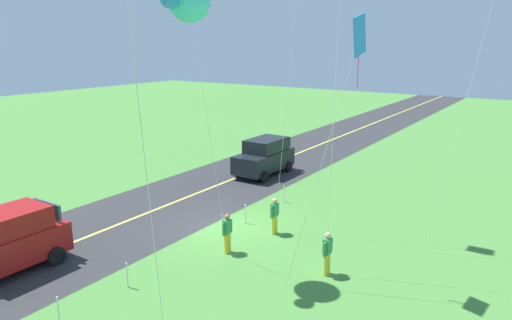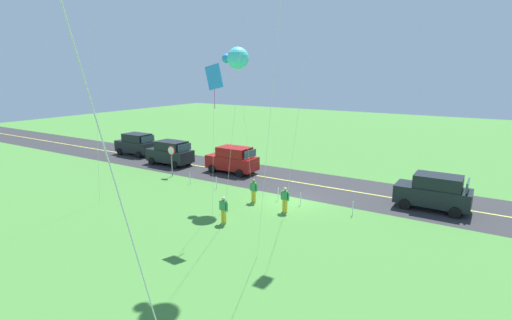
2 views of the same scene
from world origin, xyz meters
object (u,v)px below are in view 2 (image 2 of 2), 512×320
object	(u,v)px
person_adult_near	(224,209)
kite_cyan_top	(214,80)
car_parked_east_far	(136,144)
person_adult_companion	(285,199)
car_parked_east_near	(170,153)
stop_sign	(171,155)
person_child_watcher	(254,190)
car_suv_foreground	(233,159)
car_parked_west_near	(434,192)
kite_yellow_high	(237,58)

from	to	relation	value
person_adult_near	kite_cyan_top	world-z (taller)	kite_cyan_top
car_parked_east_far	person_adult_companion	size ratio (longest dim) A/B	2.75
car_parked_east_near	stop_sign	bearing A→B (deg)	135.93
kite_cyan_top	car_parked_east_near	bearing A→B (deg)	-36.71
car_parked_east_near	person_adult_near	xyz separation A→B (m)	(-12.76, 8.87, -0.29)
car_parked_east_far	person_child_watcher	xyz separation A→B (m)	(-18.36, 6.22, -0.29)
car_suv_foreground	person_adult_companion	size ratio (longest dim) A/B	2.75
car_parked_east_near	person_adult_near	world-z (taller)	car_parked_east_near
car_parked_east_near	car_parked_west_near	size ratio (longest dim) A/B	1.00
car_suv_foreground	car_parked_east_near	world-z (taller)	same
car_parked_east_near	stop_sign	size ratio (longest dim) A/B	1.72
person_adult_near	kite_cyan_top	distance (m)	7.23
person_child_watcher	kite_yellow_high	size ratio (longest dim) A/B	0.16
car_suv_foreground	kite_cyan_top	size ratio (longest dim) A/B	0.49
car_suv_foreground	car_parked_west_near	bearing A→B (deg)	177.37
person_adult_near	person_adult_companion	bearing A→B (deg)	68.21
car_suv_foreground	stop_sign	xyz separation A→B (m)	(3.54, 3.64, 0.65)
stop_sign	kite_yellow_high	world-z (taller)	kite_yellow_high
person_child_watcher	kite_yellow_high	xyz separation A→B (m)	(1.46, -0.34, 8.44)
person_adult_companion	person_child_watcher	distance (m)	2.67
car_parked_east_near	person_adult_near	size ratio (longest dim) A/B	2.75
car_parked_west_near	kite_yellow_high	world-z (taller)	kite_yellow_high
car_parked_east_far	kite_yellow_high	xyz separation A→B (m)	(-16.91, 5.88, 8.15)
car_parked_east_far	person_adult_near	bearing A→B (deg)	151.59
kite_yellow_high	kite_cyan_top	size ratio (longest dim) A/B	1.13
car_suv_foreground	car_parked_east_near	size ratio (longest dim) A/B	1.00
car_suv_foreground	kite_cyan_top	distance (m)	13.92
car_suv_foreground	person_adult_near	xyz separation A→B (m)	(-6.21, 9.61, -0.29)
car_parked_east_near	kite_cyan_top	world-z (taller)	kite_cyan_top
car_parked_east_near	car_parked_east_far	world-z (taller)	same
person_adult_companion	kite_cyan_top	distance (m)	8.55
car_parked_west_near	kite_cyan_top	world-z (taller)	kite_cyan_top
person_adult_near	kite_yellow_high	distance (m)	9.69
car_parked_east_near	person_adult_companion	world-z (taller)	car_parked_east_near
person_adult_near	car_suv_foreground	bearing A→B (deg)	132.32
car_parked_west_near	person_adult_near	xyz separation A→B (m)	(9.72, 8.87, -0.29)
stop_sign	person_adult_companion	world-z (taller)	stop_sign
car_parked_east_far	car_parked_east_near	bearing A→B (deg)	167.63
person_child_watcher	car_parked_east_far	bearing A→B (deg)	-66.53
person_child_watcher	kite_cyan_top	distance (m)	8.62
kite_yellow_high	car_parked_east_near	bearing A→B (deg)	-22.81
car_suv_foreground	person_adult_near	distance (m)	11.44
person_child_watcher	kite_yellow_high	bearing A→B (deg)	-60.96
car_suv_foreground	car_parked_east_far	size ratio (longest dim) A/B	1.00
car_suv_foreground	person_adult_near	size ratio (longest dim) A/B	2.75
car_parked_east_far	car_parked_west_near	distance (m)	28.64
stop_sign	person_adult_companion	size ratio (longest dim) A/B	1.60
car_parked_east_near	person_adult_companion	bearing A→B (deg)	159.96
car_parked_east_far	car_parked_west_near	world-z (taller)	same
car_parked_west_near	stop_sign	bearing A→B (deg)	8.51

